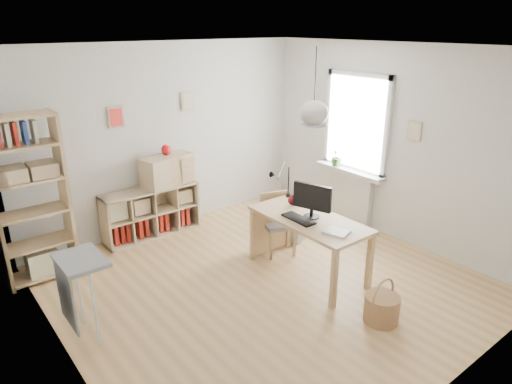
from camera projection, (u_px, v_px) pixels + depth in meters
ground at (265, 283)px, 5.47m from camera, size 4.50×4.50×0.00m
room_shell at (314, 113)px, 4.98m from camera, size 4.50×4.50×4.50m
window_unit at (357, 123)px, 6.67m from camera, size 0.07×1.16×1.46m
radiator at (350, 197)px, 7.05m from camera, size 0.10×0.80×0.80m
windowsill at (350, 171)px, 6.87m from camera, size 0.22×1.20×0.06m
desk at (309, 225)px, 5.45m from camera, size 0.70×1.50×0.75m
cube_shelf at (149, 215)px, 6.62m from camera, size 1.40×0.38×0.72m
tall_bookshelf at (29, 194)px, 5.22m from camera, size 0.80×0.38×2.00m
side_table at (76, 277)px, 4.31m from camera, size 0.40×0.55×0.85m
chair at (277, 219)px, 6.09m from camera, size 0.50×0.50×0.81m
wicker_basket at (382, 307)px, 4.71m from camera, size 0.37×0.36×0.50m
storage_chest at (291, 224)px, 6.64m from camera, size 0.69×0.73×0.55m
monitor at (312, 199)px, 5.35m from camera, size 0.20×0.46×0.42m
keyboard at (299, 219)px, 5.36m from camera, size 0.18×0.45×0.02m
task_lamp at (280, 179)px, 5.80m from camera, size 0.42×0.16×0.45m
yarn_ball at (293, 200)px, 5.78m from camera, size 0.13×0.13×0.13m
paper_tray at (336, 232)px, 5.02m from camera, size 0.27×0.31×0.03m
drawer_chest at (167, 170)px, 6.55m from camera, size 0.82×0.50×0.43m
red_vase at (166, 150)px, 6.45m from camera, size 0.14×0.14×0.16m
potted_plant at (337, 157)px, 6.97m from camera, size 0.33×0.31×0.29m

